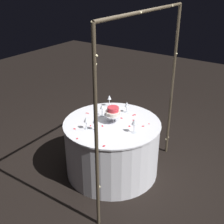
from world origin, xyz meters
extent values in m
plane|color=black|center=(0.00, 0.00, 0.00)|extent=(12.00, 12.00, 0.00)
cylinder|color=#473D2D|center=(-0.85, 0.41, 1.06)|extent=(0.04, 0.04, 2.11)
cylinder|color=#473D2D|center=(0.85, 0.41, 1.06)|extent=(0.04, 0.04, 2.11)
cylinder|color=#473D2D|center=(0.00, 0.41, 2.11)|extent=(1.70, 0.04, 0.04)
sphere|color=#F9EAB2|center=(-0.84, 0.40, 0.22)|extent=(0.02, 0.02, 0.02)
sphere|color=#F9EAB2|center=(0.84, 0.42, 1.78)|extent=(0.02, 0.02, 0.02)
sphere|color=#F9EAB2|center=(-0.59, 0.42, 2.11)|extent=(0.02, 0.02, 0.02)
sphere|color=#F9EAB2|center=(-0.85, 0.43, 1.51)|extent=(0.02, 0.02, 0.02)
sphere|color=#F9EAB2|center=(0.84, 0.42, 0.50)|extent=(0.02, 0.02, 0.02)
sphere|color=#F9EAB2|center=(-0.23, 0.42, 2.11)|extent=(0.02, 0.02, 0.02)
sphere|color=#F9EAB2|center=(-0.86, 0.40, 1.35)|extent=(0.02, 0.02, 0.02)
sphere|color=#F9EAB2|center=(0.84, 0.39, 0.32)|extent=(0.02, 0.02, 0.02)
sphere|color=#F9EAB2|center=(0.14, 0.43, 2.11)|extent=(0.02, 0.02, 0.02)
sphere|color=#F9EAB2|center=(-0.86, 0.42, 0.25)|extent=(0.02, 0.02, 0.02)
sphere|color=#F9EAB2|center=(0.84, 0.40, 0.99)|extent=(0.02, 0.02, 0.02)
sphere|color=#F9EAB2|center=(0.48, 0.39, 2.11)|extent=(0.02, 0.02, 0.02)
sphere|color=#F9EAB2|center=(-0.87, 0.40, 1.44)|extent=(0.02, 0.02, 0.02)
sphere|color=#F9EAB2|center=(0.84, 0.43, 1.85)|extent=(0.02, 0.02, 0.02)
sphere|color=#F9EAB2|center=(0.84, 0.40, 2.11)|extent=(0.02, 0.02, 0.02)
cylinder|color=white|center=(0.00, 0.00, 0.36)|extent=(1.22, 1.22, 0.72)
cylinder|color=white|center=(0.00, 0.00, 0.73)|extent=(1.24, 1.24, 0.02)
cylinder|color=silver|center=(-0.02, 0.00, 0.74)|extent=(0.11, 0.11, 0.01)
cylinder|color=silver|center=(-0.02, 0.00, 0.79)|extent=(0.02, 0.02, 0.09)
cylinder|color=silver|center=(-0.02, 0.00, 0.84)|extent=(0.22, 0.22, 0.01)
cylinder|color=silver|center=(-0.02, 0.00, 0.87)|extent=(0.19, 0.19, 0.05)
cylinder|color=#CC333D|center=(-0.02, 0.00, 0.92)|extent=(0.14, 0.14, 0.06)
cylinder|color=silver|center=(0.06, 0.36, 0.74)|extent=(0.06, 0.06, 0.00)
cylinder|color=silver|center=(0.06, 0.36, 0.80)|extent=(0.01, 0.01, 0.11)
cone|color=silver|center=(0.06, 0.36, 0.89)|extent=(0.07, 0.07, 0.07)
cylinder|color=silver|center=(-0.36, -0.01, 0.74)|extent=(0.06, 0.06, 0.00)
cylinder|color=silver|center=(-0.36, -0.01, 0.79)|extent=(0.01, 0.01, 0.09)
cone|color=silver|center=(-0.36, -0.01, 0.86)|extent=(0.05, 0.05, 0.07)
cylinder|color=silver|center=(0.27, -0.06, 0.74)|extent=(0.06, 0.06, 0.00)
cylinder|color=silver|center=(0.27, -0.06, 0.79)|extent=(0.01, 0.01, 0.10)
cone|color=silver|center=(0.27, -0.06, 0.88)|extent=(0.06, 0.06, 0.07)
cylinder|color=silver|center=(-0.39, -0.31, 0.74)|extent=(0.06, 0.06, 0.00)
cylinder|color=silver|center=(-0.39, -0.31, 0.80)|extent=(0.01, 0.01, 0.11)
cone|color=silver|center=(-0.39, -0.31, 0.88)|extent=(0.06, 0.06, 0.06)
cylinder|color=silver|center=(-0.09, -0.22, 0.74)|extent=(0.06, 0.06, 0.00)
cylinder|color=silver|center=(-0.09, -0.22, 0.79)|extent=(0.01, 0.01, 0.10)
cone|color=silver|center=(-0.09, -0.22, 0.87)|extent=(0.06, 0.06, 0.05)
cylinder|color=silver|center=(0.31, -0.16, 0.74)|extent=(0.06, 0.06, 0.00)
cylinder|color=silver|center=(0.31, -0.16, 0.79)|extent=(0.01, 0.01, 0.10)
cone|color=silver|center=(0.31, -0.16, 0.87)|extent=(0.06, 0.06, 0.06)
cube|color=silver|center=(-0.32, -0.14, 0.74)|extent=(0.20, 0.14, 0.01)
cube|color=white|center=(-0.20, -0.06, 0.75)|extent=(0.09, 0.07, 0.01)
ellipsoid|color=red|center=(0.14, -0.05, 0.74)|extent=(0.04, 0.04, 0.00)
ellipsoid|color=red|center=(0.55, -0.11, 0.74)|extent=(0.04, 0.03, 0.00)
ellipsoid|color=red|center=(-0.03, -0.41, 0.74)|extent=(0.03, 0.03, 0.00)
ellipsoid|color=red|center=(0.39, -0.28, 0.74)|extent=(0.03, 0.04, 0.00)
ellipsoid|color=red|center=(-0.12, 0.24, 0.74)|extent=(0.03, 0.03, 0.00)
ellipsoid|color=red|center=(0.50, 0.24, 0.74)|extent=(0.04, 0.03, 0.00)
ellipsoid|color=red|center=(-0.04, 0.23, 0.74)|extent=(0.04, 0.04, 0.00)
ellipsoid|color=red|center=(-0.03, -0.44, 0.74)|extent=(0.03, 0.03, 0.00)
ellipsoid|color=red|center=(0.22, -0.17, 0.74)|extent=(0.03, 0.03, 0.00)
ellipsoid|color=red|center=(-0.12, -0.16, 0.74)|extent=(0.04, 0.04, 0.00)
ellipsoid|color=red|center=(-0.24, 0.40, 0.74)|extent=(0.03, 0.03, 0.00)
ellipsoid|color=red|center=(-0.21, 0.19, 0.74)|extent=(0.02, 0.03, 0.00)
ellipsoid|color=red|center=(-0.33, 0.11, 0.74)|extent=(0.03, 0.03, 0.00)
ellipsoid|color=red|center=(-0.14, 0.37, 0.74)|extent=(0.04, 0.04, 0.00)
ellipsoid|color=red|center=(-0.17, 0.03, 0.74)|extent=(0.03, 0.04, 0.00)
ellipsoid|color=red|center=(-0.36, 0.12, 0.74)|extent=(0.03, 0.04, 0.00)
camera|label=1|loc=(2.66, 1.84, 2.46)|focal=46.43mm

